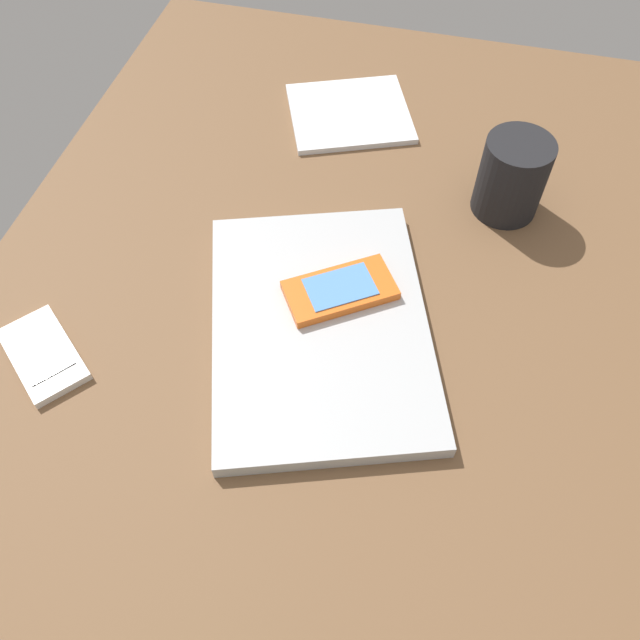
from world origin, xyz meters
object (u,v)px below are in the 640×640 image
object	(u,v)px
laptop_closed	(320,326)
pen_cup	(512,177)
cell_phone_on_desk	(43,354)
cell_phone_on_laptop	(340,290)
notepad	(350,113)

from	to	relation	value
laptop_closed	pen_cup	size ratio (longest dim) A/B	3.18
laptop_closed	cell_phone_on_desk	bearing A→B (deg)	-88.59
cell_phone_on_laptop	cell_phone_on_desk	bearing A→B (deg)	-63.32
cell_phone_on_desk	notepad	world-z (taller)	cell_phone_on_desk
laptop_closed	cell_phone_on_desk	distance (cm)	28.56
laptop_closed	pen_cup	bearing A→B (deg)	124.28
cell_phone_on_laptop	cell_phone_on_desk	xyz separation A→B (cm)	(14.04, -27.93, -1.88)
cell_phone_on_laptop	pen_cup	bearing A→B (deg)	140.03
notepad	cell_phone_on_desk	bearing A→B (deg)	-47.95
laptop_closed	cell_phone_on_desk	xyz separation A→B (cm)	(10.00, -26.75, -0.40)
pen_cup	notepad	distance (cm)	25.57
laptop_closed	notepad	xyz separation A→B (cm)	(-35.62, -4.68, -0.50)
cell_phone_on_laptop	pen_cup	xyz separation A→B (cm)	(-19.08, 15.99, 2.45)
cell_phone_on_laptop	notepad	distance (cm)	32.19
pen_cup	notepad	size ratio (longest dim) A/B	0.61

